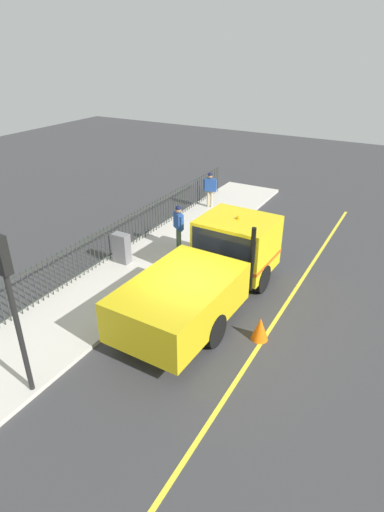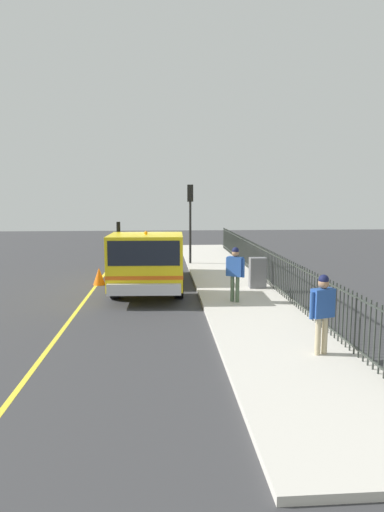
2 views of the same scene
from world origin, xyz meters
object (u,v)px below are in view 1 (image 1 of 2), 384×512
worker_standing (178,222)px  pedestrian_distant (210,186)px  work_truck (214,266)px  utility_cabinet (122,248)px  traffic_light_near (9,287)px  traffic_cone (260,329)px

worker_standing → pedestrian_distant: 4.83m
work_truck → utility_cabinet: 4.08m
work_truck → worker_standing: 3.79m
pedestrian_distant → traffic_light_near: size_ratio=0.44×
utility_cabinet → traffic_cone: (-6.06, 1.61, -0.35)m
pedestrian_distant → worker_standing: bearing=85.0°
utility_cabinet → traffic_cone: 6.28m
pedestrian_distant → utility_cabinet: bearing=71.1°
traffic_light_near → utility_cabinet: bearing=112.4°
worker_standing → traffic_cone: bearing=-2.3°
worker_standing → traffic_cone: worker_standing is taller
work_truck → utility_cabinet: bearing=175.2°
work_truck → worker_standing: bearing=139.7°
worker_standing → utility_cabinet: 2.45m
work_truck → utility_cabinet: (4.01, -0.47, -0.55)m
pedestrian_distant → traffic_cone: 10.30m
work_truck → traffic_cone: bearing=-27.1°
work_truck → pedestrian_distant: work_truck is taller
pedestrian_distant → traffic_light_near: (-1.95, 12.96, 1.77)m
work_truck → traffic_light_near: (1.91, 5.70, 1.72)m
traffic_cone → worker_standing: bearing=-37.1°
traffic_light_near → traffic_cone: (-3.96, -4.56, -2.61)m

